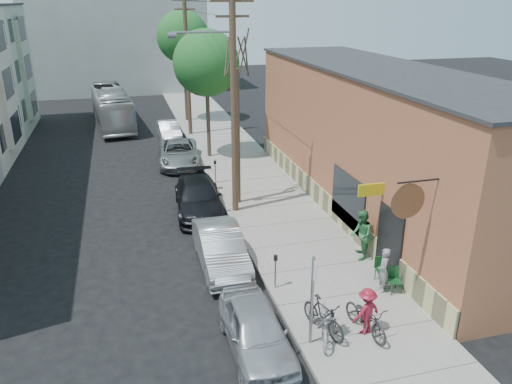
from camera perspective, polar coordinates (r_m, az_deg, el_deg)
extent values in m
plane|color=black|center=(17.90, -5.73, -10.66)|extent=(120.00, 120.00, 0.00)
cube|color=gray|center=(28.43, -1.07, 2.04)|extent=(4.50, 58.00, 0.15)
cube|color=#9E593A|center=(23.81, 13.73, 5.59)|extent=(5.00, 20.00, 6.50)
cube|color=#2B2B2D|center=(23.17, 14.45, 13.47)|extent=(5.20, 20.20, 0.12)
cube|color=tan|center=(23.60, 7.77, -1.06)|extent=(0.10, 20.00, 1.10)
cube|color=black|center=(18.43, 15.02, -5.72)|extent=(0.10, 1.60, 2.60)
cube|color=black|center=(21.10, 10.47, -0.90)|extent=(0.08, 3.00, 2.20)
cylinder|color=brown|center=(15.23, 16.95, -1.01)|extent=(1.10, 0.06, 1.10)
cube|color=gold|center=(18.13, 13.03, 0.24)|extent=(1.00, 0.08, 0.45)
cube|color=#A6B498|center=(41.93, -25.29, 12.54)|extent=(1.10, 3.20, 7.00)
cube|color=#A0A19C|center=(57.15, -15.58, 17.08)|extent=(18.00, 8.00, 12.00)
cube|color=slate|center=(14.32, 6.41, -12.28)|extent=(0.07, 0.07, 2.80)
cube|color=silver|center=(13.80, 6.58, -8.82)|extent=(0.02, 0.45, 0.60)
cylinder|color=slate|center=(17.20, 2.23, -9.28)|extent=(0.06, 0.06, 1.10)
cylinder|color=black|center=(16.90, 2.26, -7.52)|extent=(0.14, 0.14, 0.18)
cylinder|color=slate|center=(26.83, -4.66, 2.19)|extent=(0.06, 0.06, 1.10)
cylinder|color=black|center=(26.65, -4.70, 3.41)|extent=(0.14, 0.14, 0.18)
cylinder|color=#503A28|center=(22.01, -2.55, 10.01)|extent=(0.28, 0.28, 10.00)
cube|color=#503A28|center=(21.59, -2.75, 21.02)|extent=(1.80, 0.12, 0.12)
cube|color=#503A28|center=(21.60, -2.72, 19.42)|extent=(1.40, 0.10, 0.10)
cylinder|color=slate|center=(21.23, -9.59, 17.24)|extent=(0.35, 0.24, 0.24)
cylinder|color=#503A28|center=(36.33, -7.86, 14.29)|extent=(0.28, 0.28, 10.00)
cube|color=#503A28|center=(36.08, -8.21, 20.92)|extent=(1.80, 0.12, 0.12)
cube|color=#503A28|center=(36.09, -8.16, 19.97)|extent=(1.40, 0.10, 0.10)
cylinder|color=#44392C|center=(23.34, -2.13, 6.14)|extent=(0.24, 0.24, 6.40)
cylinder|color=#44392C|center=(31.05, -5.51, 8.91)|extent=(0.24, 0.24, 5.39)
sphere|color=#226327|center=(30.56, -5.71, 14.47)|extent=(3.95, 3.95, 3.95)
cylinder|color=#44392C|center=(41.03, -8.10, 12.34)|extent=(0.24, 0.24, 6.14)
sphere|color=#226327|center=(40.65, -8.36, 17.16)|extent=(4.04, 4.04, 4.04)
imported|color=gray|center=(17.42, 14.36, -8.64)|extent=(0.56, 0.67, 1.59)
imported|color=#307841|center=(19.27, 11.93, -4.79)|extent=(1.01, 1.14, 1.95)
imported|color=maroon|center=(15.35, 12.53, -13.15)|extent=(1.06, 0.78, 1.47)
imported|color=black|center=(15.48, 12.46, -13.87)|extent=(1.01, 1.99, 1.00)
imported|color=black|center=(15.24, 7.71, -13.90)|extent=(1.05, 1.91, 1.11)
imported|color=gray|center=(15.10, 7.91, -14.42)|extent=(1.36, 2.12, 1.05)
imported|color=#B2B3BA|center=(14.59, 0.01, -15.54)|extent=(1.63, 4.06, 1.38)
imported|color=#A2A6AA|center=(18.73, -4.05, -6.44)|extent=(1.60, 4.51, 1.48)
imported|color=black|center=(23.50, -6.61, -0.59)|extent=(2.45, 5.26, 1.49)
imported|color=gray|center=(30.57, -8.81, 4.41)|extent=(2.76, 5.27, 1.42)
imported|color=#AFB4B7|center=(36.20, -9.94, 6.90)|extent=(1.53, 4.02, 1.31)
imported|color=silver|center=(41.29, -16.16, 9.26)|extent=(3.39, 10.51, 2.88)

